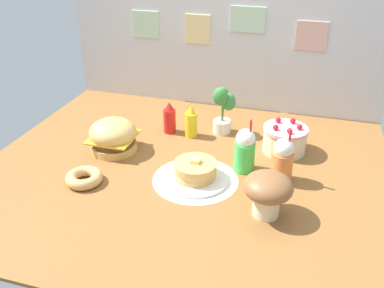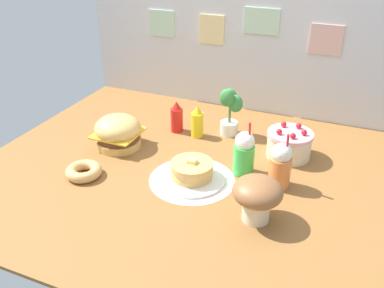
# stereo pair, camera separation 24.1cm
# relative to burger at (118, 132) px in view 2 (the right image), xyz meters

# --- Properties ---
(ground_plane) EXTENTS (2.42, 2.06, 0.02)m
(ground_plane) POSITION_rel_burger_xyz_m (0.50, -0.10, -0.11)
(ground_plane) COLOR brown
(back_wall) EXTENTS (2.42, 0.04, 0.97)m
(back_wall) POSITION_rel_burger_xyz_m (0.50, 0.92, 0.39)
(back_wall) COLOR silver
(back_wall) RESTS_ON ground_plane
(doily_mat) EXTENTS (0.50, 0.50, 0.00)m
(doily_mat) POSITION_rel_burger_xyz_m (0.60, -0.19, -0.10)
(doily_mat) COLOR white
(doily_mat) RESTS_ON ground_plane
(burger) EXTENTS (0.30, 0.30, 0.22)m
(burger) POSITION_rel_burger_xyz_m (0.00, 0.00, 0.00)
(burger) COLOR #DBA859
(burger) RESTS_ON ground_plane
(pancake_stack) EXTENTS (0.38, 0.38, 0.13)m
(pancake_stack) POSITION_rel_burger_xyz_m (0.60, -0.19, -0.05)
(pancake_stack) COLOR white
(pancake_stack) RESTS_ON doily_mat
(layer_cake) EXTENTS (0.28, 0.28, 0.21)m
(layer_cake) POSITION_rel_burger_xyz_m (1.06, 0.30, -0.02)
(layer_cake) COLOR beige
(layer_cake) RESTS_ON ground_plane
(ketchup_bottle) EXTENTS (0.09, 0.09, 0.23)m
(ketchup_bottle) POSITION_rel_burger_xyz_m (0.26, 0.35, 0.00)
(ketchup_bottle) COLOR red
(ketchup_bottle) RESTS_ON ground_plane
(mustard_bottle) EXTENTS (0.09, 0.09, 0.23)m
(mustard_bottle) POSITION_rel_burger_xyz_m (0.42, 0.33, 0.00)
(mustard_bottle) COLOR yellow
(mustard_bottle) RESTS_ON ground_plane
(cream_soda_cup) EXTENTS (0.12, 0.12, 0.34)m
(cream_soda_cup) POSITION_rel_burger_xyz_m (0.85, 0.00, 0.03)
(cream_soda_cup) COLOR green
(cream_soda_cup) RESTS_ON ground_plane
(orange_float_cup) EXTENTS (0.12, 0.12, 0.34)m
(orange_float_cup) POSITION_rel_burger_xyz_m (1.07, -0.05, 0.03)
(orange_float_cup) COLOR orange
(orange_float_cup) RESTS_ON ground_plane
(donut_pink_glaze) EXTENTS (0.21, 0.21, 0.06)m
(donut_pink_glaze) POSITION_rel_burger_xyz_m (0.00, -0.39, -0.07)
(donut_pink_glaze) COLOR tan
(donut_pink_glaze) RESTS_ON ground_plane
(potted_plant) EXTENTS (0.16, 0.14, 0.35)m
(potted_plant) POSITION_rel_burger_xyz_m (0.62, 0.45, 0.08)
(potted_plant) COLOR white
(potted_plant) RESTS_ON ground_plane
(mushroom_stool) EXTENTS (0.25, 0.25, 0.24)m
(mushroom_stool) POSITION_rel_burger_xyz_m (1.03, -0.39, 0.04)
(mushroom_stool) COLOR beige
(mushroom_stool) RESTS_ON ground_plane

